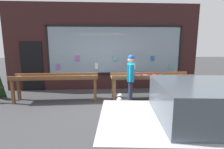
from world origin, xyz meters
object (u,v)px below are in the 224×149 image
(small_dog, at_px, (120,99))
(display_table_right, at_px, (152,78))
(person_browsing, at_px, (131,76))
(display_table_left, at_px, (56,79))

(small_dog, bearing_deg, display_table_right, -47.69)
(person_browsing, xyz_separation_m, small_dog, (-0.40, -0.31, -0.69))
(display_table_left, distance_m, small_dog, 2.37)
(display_table_right, relative_size, person_browsing, 1.78)
(display_table_right, relative_size, small_dog, 5.06)
(display_table_left, distance_m, display_table_right, 3.42)
(display_table_left, xyz_separation_m, display_table_right, (3.42, -0.00, -0.01))
(display_table_left, bearing_deg, small_dog, -20.53)
(display_table_left, relative_size, person_browsing, 1.78)
(display_table_left, relative_size, display_table_right, 1.00)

